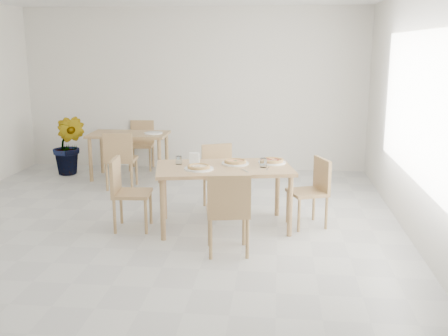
# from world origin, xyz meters

# --- Properties ---
(room) EXTENTS (7.28, 7.00, 7.00)m
(room) POSITION_xyz_m (2.98, 0.30, 1.50)
(room) COLOR beige
(room) RESTS_ON ground
(main_table) EXTENTS (1.72, 1.19, 0.75)m
(main_table) POSITION_xyz_m (0.86, 0.39, 0.67)
(main_table) COLOR tan
(main_table) RESTS_ON ground
(chair_south) EXTENTS (0.50, 0.50, 0.89)m
(chair_south) POSITION_xyz_m (0.99, -0.48, 0.51)
(chair_south) COLOR tan
(chair_south) RESTS_ON ground
(chair_north) EXTENTS (0.55, 0.55, 0.85)m
(chair_north) POSITION_xyz_m (0.71, 1.19, 0.49)
(chair_north) COLOR tan
(chair_north) RESTS_ON ground
(chair_west) EXTENTS (0.46, 0.46, 0.86)m
(chair_west) POSITION_xyz_m (-0.29, 0.21, 0.50)
(chair_west) COLOR tan
(chair_west) RESTS_ON ground
(chair_east) EXTENTS (0.53, 0.53, 0.83)m
(chair_east) POSITION_xyz_m (1.92, 0.56, 0.48)
(chair_east) COLOR tan
(chair_east) RESTS_ON ground
(plate_margherita) EXTENTS (0.33, 0.33, 0.02)m
(plate_margherita) POSITION_xyz_m (0.98, 0.53, 0.76)
(plate_margherita) COLOR white
(plate_margherita) RESTS_ON main_table
(plate_mushroom) EXTENTS (0.34, 0.34, 0.02)m
(plate_mushroom) POSITION_xyz_m (0.59, 0.21, 0.76)
(plate_mushroom) COLOR white
(plate_mushroom) RESTS_ON main_table
(plate_pepperoni) EXTENTS (0.33, 0.33, 0.02)m
(plate_pepperoni) POSITION_xyz_m (1.42, 0.64, 0.76)
(plate_pepperoni) COLOR white
(plate_pepperoni) RESTS_ON main_table
(pizza_margherita) EXTENTS (0.27, 0.27, 0.03)m
(pizza_margherita) POSITION_xyz_m (0.98, 0.53, 0.78)
(pizza_margherita) COLOR #DFBD68
(pizza_margherita) RESTS_ON plate_margherita
(pizza_mushroom) EXTENTS (0.31, 0.31, 0.03)m
(pizza_mushroom) POSITION_xyz_m (0.59, 0.21, 0.78)
(pizza_mushroom) COLOR #DFBD68
(pizza_mushroom) RESTS_ON plate_mushroom
(pizza_pepperoni) EXTENTS (0.36, 0.36, 0.03)m
(pizza_pepperoni) POSITION_xyz_m (1.42, 0.64, 0.78)
(pizza_pepperoni) COLOR #DFBD68
(pizza_pepperoni) RESTS_ON plate_pepperoni
(tumbler_a) EXTENTS (0.08, 0.08, 0.11)m
(tumbler_a) POSITION_xyz_m (1.32, 0.39, 0.80)
(tumbler_a) COLOR white
(tumbler_a) RESTS_ON main_table
(tumbler_b) EXTENTS (0.07, 0.07, 0.10)m
(tumbler_b) POSITION_xyz_m (0.31, 0.45, 0.80)
(tumbler_b) COLOR white
(tumbler_b) RESTS_ON main_table
(napkin_holder) EXTENTS (0.13, 0.07, 0.14)m
(napkin_holder) POSITION_xyz_m (0.49, 0.45, 0.82)
(napkin_holder) COLOR silver
(napkin_holder) RESTS_ON main_table
(fork_a) EXTENTS (0.11, 0.17, 0.01)m
(fork_a) POSITION_xyz_m (1.12, 0.18, 0.75)
(fork_a) COLOR silver
(fork_a) RESTS_ON main_table
(fork_b) EXTENTS (0.05, 0.17, 0.01)m
(fork_b) POSITION_xyz_m (1.38, 0.32, 0.75)
(fork_b) COLOR silver
(fork_b) RESTS_ON main_table
(second_table) EXTENTS (1.28, 0.74, 0.75)m
(second_table) POSITION_xyz_m (-0.95, 2.65, 0.65)
(second_table) COLOR tan
(second_table) RESTS_ON ground
(chair_back_s) EXTENTS (0.47, 0.47, 0.89)m
(chair_back_s) POSITION_xyz_m (-0.89, 1.93, 0.51)
(chair_back_s) COLOR tan
(chair_back_s) RESTS_ON ground
(chair_back_n) EXTENTS (0.45, 0.45, 0.85)m
(chair_back_n) POSITION_xyz_m (-0.93, 3.37, 0.49)
(chair_back_n) COLOR tan
(chair_back_n) RESTS_ON ground
(plate_empty) EXTENTS (0.30, 0.30, 0.02)m
(plate_empty) POSITION_xyz_m (-0.53, 2.65, 0.76)
(plate_empty) COLOR white
(plate_empty) RESTS_ON second_table
(potted_plant) EXTENTS (0.57, 0.47, 1.01)m
(potted_plant) POSITION_xyz_m (-2.03, 2.78, 0.51)
(potted_plant) COLOR #1C5F1E
(potted_plant) RESTS_ON ground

